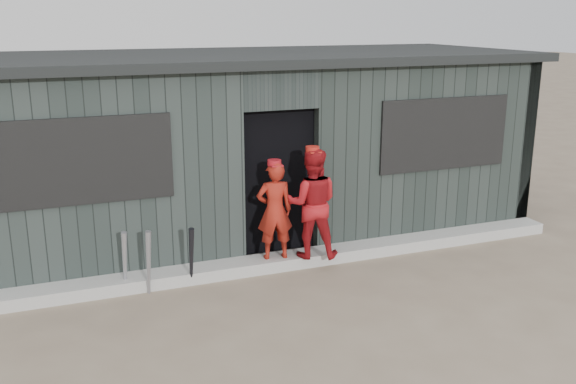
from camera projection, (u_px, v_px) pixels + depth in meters
name	position (u px, v px, depth m)	size (l,w,h in m)	color
ground	(350.00, 327.00, 6.67)	(80.00, 80.00, 0.00)	#71604E
curb	(287.00, 260.00, 8.29)	(8.00, 0.36, 0.15)	#9E9D99
bat_left	(125.00, 262.00, 7.42)	(0.07, 0.07, 0.77)	#9899A1
bat_mid	(149.00, 263.00, 7.34)	(0.07, 0.07, 0.80)	gray
bat_right	(191.00, 257.00, 7.56)	(0.07, 0.07, 0.76)	black
player_red_left	(275.00, 211.00, 8.02)	(0.46, 0.30, 1.25)	maroon
player_red_right	(312.00, 203.00, 8.06)	(0.68, 0.53, 1.41)	#A11319
player_grey_back	(298.00, 200.00, 8.84)	(0.66, 0.43, 1.36)	silver
dugout	(246.00, 145.00, 9.48)	(8.30, 3.30, 2.62)	black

